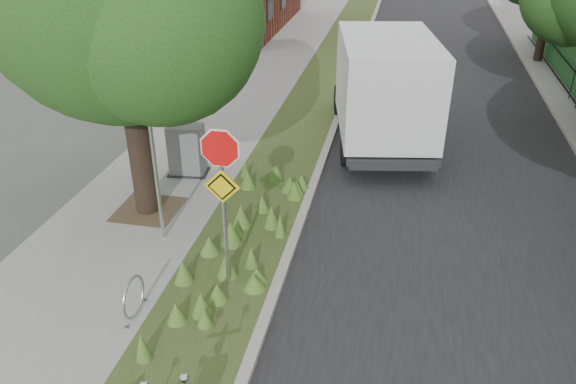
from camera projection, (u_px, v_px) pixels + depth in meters
The scene contains 11 objects.
ground at pixel (296, 318), 9.82m from camera, with size 120.00×120.00×0.00m, color #4C5147.
sidewalk_near at pixel (230, 106), 19.14m from camera, with size 3.50×60.00×0.12m, color gray.
verge at pixel (309, 112), 18.65m from camera, with size 2.00×60.00×0.12m, color #2F411B.
kerb_near at pixel (339, 114), 18.47m from camera, with size 0.20×60.00×0.13m, color #9E9991.
road at pixel (448, 123), 17.87m from camera, with size 7.00×60.00×0.01m, color black.
kerb_far at pixel (566, 130), 17.21m from camera, with size 0.20×60.00×0.13m, color #9E9991.
bare_post at pixel (153, 151), 10.92m from camera, with size 0.08×0.08×4.00m.
bike_hoop at pixel (134, 297), 9.55m from camera, with size 0.06×0.78×0.77m.
sign_assembly at pixel (222, 178), 9.46m from camera, with size 0.94×0.08×3.22m.
box_truck at pixel (383, 84), 15.79m from camera, with size 3.35×6.29×2.70m.
utility_cabinet at pixel (187, 151), 14.23m from camera, with size 1.05×0.76×1.31m.
Camera 1 is at (1.41, -7.43, 6.64)m, focal length 35.00 mm.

